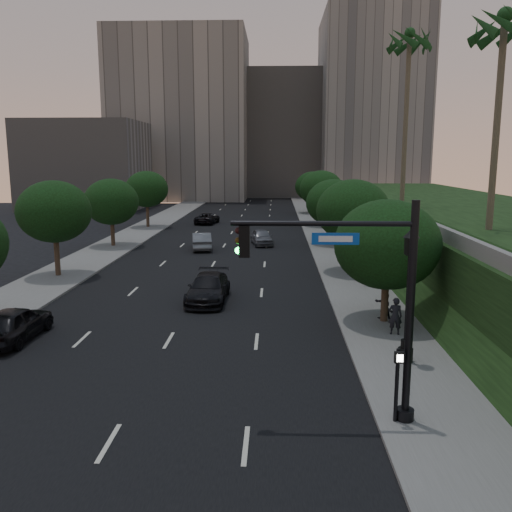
{
  "coord_description": "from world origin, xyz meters",
  "views": [
    {
      "loc": [
        4.81,
        -18.38,
        8.21
      ],
      "look_at": [
        3.91,
        6.94,
        3.6
      ],
      "focal_mm": 38.0,
      "sensor_mm": 36.0,
      "label": 1
    }
  ],
  "objects_px": {
    "sedan_near_left": "(14,324)",
    "sedan_far_left": "(207,218)",
    "street_lamp": "(408,301)",
    "pedestrian_b": "(383,302)",
    "sedan_far_right": "(262,237)",
    "traffic_signal_mast": "(374,310)",
    "pedestrian_c": "(371,272)",
    "pedestrian_a": "(395,316)",
    "sedan_mid_left": "(202,241)",
    "sedan_near_right": "(208,288)"
  },
  "relations": [
    {
      "from": "sedan_mid_left",
      "to": "traffic_signal_mast",
      "type": "bearing_deg",
      "value": 97.23
    },
    {
      "from": "street_lamp",
      "to": "pedestrian_c",
      "type": "distance_m",
      "value": 13.2
    },
    {
      "from": "traffic_signal_mast",
      "to": "sedan_far_left",
      "type": "xyz_separation_m",
      "value": [
        -11.55,
        51.7,
        -2.98
      ]
    },
    {
      "from": "street_lamp",
      "to": "sedan_near_right",
      "type": "height_order",
      "value": "street_lamp"
    },
    {
      "from": "traffic_signal_mast",
      "to": "pedestrian_a",
      "type": "relative_size",
      "value": 4.01
    },
    {
      "from": "sedan_mid_left",
      "to": "pedestrian_a",
      "type": "distance_m",
      "value": 26.91
    },
    {
      "from": "traffic_signal_mast",
      "to": "sedan_near_right",
      "type": "height_order",
      "value": "traffic_signal_mast"
    },
    {
      "from": "traffic_signal_mast",
      "to": "sedan_far_right",
      "type": "bearing_deg",
      "value": 96.95
    },
    {
      "from": "traffic_signal_mast",
      "to": "street_lamp",
      "type": "bearing_deg",
      "value": 65.5
    },
    {
      "from": "sedan_near_right",
      "to": "pedestrian_c",
      "type": "relative_size",
      "value": 2.91
    },
    {
      "from": "traffic_signal_mast",
      "to": "pedestrian_a",
      "type": "xyz_separation_m",
      "value": [
        2.56,
        8.36,
        -2.65
      ]
    },
    {
      "from": "sedan_mid_left",
      "to": "sedan_far_right",
      "type": "height_order",
      "value": "sedan_mid_left"
    },
    {
      "from": "sedan_near_left",
      "to": "pedestrian_c",
      "type": "height_order",
      "value": "pedestrian_c"
    },
    {
      "from": "traffic_signal_mast",
      "to": "pedestrian_b",
      "type": "distance_m",
      "value": 11.5
    },
    {
      "from": "sedan_mid_left",
      "to": "pedestrian_a",
      "type": "height_order",
      "value": "pedestrian_a"
    },
    {
      "from": "sedan_far_right",
      "to": "pedestrian_a",
      "type": "distance_m",
      "value": 27.69
    },
    {
      "from": "street_lamp",
      "to": "sedan_mid_left",
      "type": "bearing_deg",
      "value": 113.5
    },
    {
      "from": "pedestrian_c",
      "to": "pedestrian_b",
      "type": "bearing_deg",
      "value": 73.26
    },
    {
      "from": "sedan_near_left",
      "to": "pedestrian_c",
      "type": "xyz_separation_m",
      "value": [
        17.92,
        10.76,
        0.27
      ]
    },
    {
      "from": "sedan_mid_left",
      "to": "sedan_far_left",
      "type": "height_order",
      "value": "sedan_mid_left"
    },
    {
      "from": "sedan_far_right",
      "to": "sedan_far_left",
      "type": "bearing_deg",
      "value": 103.34
    },
    {
      "from": "traffic_signal_mast",
      "to": "sedan_near_right",
      "type": "relative_size",
      "value": 1.3
    },
    {
      "from": "street_lamp",
      "to": "pedestrian_b",
      "type": "bearing_deg",
      "value": 87.74
    },
    {
      "from": "sedan_mid_left",
      "to": "sedan_near_right",
      "type": "height_order",
      "value": "sedan_mid_left"
    },
    {
      "from": "traffic_signal_mast",
      "to": "sedan_far_left",
      "type": "distance_m",
      "value": 53.06
    },
    {
      "from": "sedan_near_left",
      "to": "pedestrian_c",
      "type": "relative_size",
      "value": 2.56
    },
    {
      "from": "sedan_far_right",
      "to": "street_lamp",
      "type": "bearing_deg",
      "value": -88.18
    },
    {
      "from": "street_lamp",
      "to": "sedan_mid_left",
      "type": "relative_size",
      "value": 1.19
    },
    {
      "from": "sedan_mid_left",
      "to": "pedestrian_a",
      "type": "bearing_deg",
      "value": 107.61
    },
    {
      "from": "sedan_far_left",
      "to": "pedestrian_a",
      "type": "height_order",
      "value": "pedestrian_a"
    },
    {
      "from": "sedan_far_left",
      "to": "sedan_far_right",
      "type": "xyz_separation_m",
      "value": [
        7.26,
        -16.51,
        0.06
      ]
    },
    {
      "from": "street_lamp",
      "to": "sedan_near_left",
      "type": "distance_m",
      "value": 17.32
    },
    {
      "from": "street_lamp",
      "to": "pedestrian_b",
      "type": "xyz_separation_m",
      "value": [
        0.24,
        5.95,
        -1.62
      ]
    },
    {
      "from": "street_lamp",
      "to": "sedan_near_right",
      "type": "relative_size",
      "value": 1.05
    },
    {
      "from": "sedan_far_left",
      "to": "pedestrian_a",
      "type": "xyz_separation_m",
      "value": [
        14.11,
        -43.34,
        0.33
      ]
    },
    {
      "from": "traffic_signal_mast",
      "to": "street_lamp",
      "type": "xyz_separation_m",
      "value": [
        2.26,
        4.96,
        -1.04
      ]
    },
    {
      "from": "sedan_near_left",
      "to": "sedan_far_left",
      "type": "bearing_deg",
      "value": -92.09
    },
    {
      "from": "sedan_mid_left",
      "to": "sedan_far_right",
      "type": "distance_m",
      "value": 6.07
    },
    {
      "from": "pedestrian_a",
      "to": "traffic_signal_mast",
      "type": "bearing_deg",
      "value": 78.39
    },
    {
      "from": "sedan_mid_left",
      "to": "pedestrian_c",
      "type": "height_order",
      "value": "pedestrian_c"
    },
    {
      "from": "street_lamp",
      "to": "pedestrian_a",
      "type": "height_order",
      "value": "street_lamp"
    },
    {
      "from": "sedan_near_right",
      "to": "pedestrian_c",
      "type": "height_order",
      "value": "pedestrian_c"
    },
    {
      "from": "sedan_mid_left",
      "to": "sedan_far_left",
      "type": "xyz_separation_m",
      "value": [
        -1.91,
        19.36,
        -0.09
      ]
    },
    {
      "from": "traffic_signal_mast",
      "to": "sedan_near_right",
      "type": "bearing_deg",
      "value": 115.38
    },
    {
      "from": "traffic_signal_mast",
      "to": "street_lamp",
      "type": "relative_size",
      "value": 1.25
    },
    {
      "from": "pedestrian_b",
      "to": "sedan_near_left",
      "type": "bearing_deg",
      "value": -0.97
    },
    {
      "from": "sedan_near_left",
      "to": "pedestrian_a",
      "type": "distance_m",
      "value": 17.4
    },
    {
      "from": "traffic_signal_mast",
      "to": "sedan_far_right",
      "type": "distance_m",
      "value": 35.57
    },
    {
      "from": "street_lamp",
      "to": "pedestrian_b",
      "type": "relative_size",
      "value": 3.24
    },
    {
      "from": "sedan_far_right",
      "to": "pedestrian_c",
      "type": "height_order",
      "value": "pedestrian_c"
    }
  ]
}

